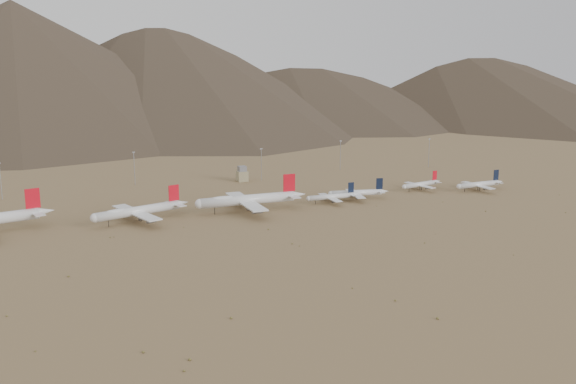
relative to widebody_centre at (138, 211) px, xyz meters
name	(u,v)px	position (x,y,z in m)	size (l,w,h in m)	color
ground	(258,220)	(67.00, -24.39, -6.57)	(3000.00, 3000.00, 0.00)	#9B7950
mountain_ridge	(90,26)	(67.00, 875.61, 143.43)	(4400.00, 1000.00, 300.00)	#4A3A2C
widebody_centre	(138,211)	(0.00, 0.00, 0.00)	(62.22, 49.36, 19.07)	silver
widebody_east	(248,200)	(68.83, -0.83, 1.05)	(74.47, 56.89, 22.12)	silver
narrowbody_a	(332,197)	(129.07, 0.61, -2.38)	(39.15, 27.95, 12.92)	silver
narrowbody_b	(358,193)	(149.97, 3.34, -1.95)	(42.62, 31.27, 14.25)	silver
narrowbody_c	(421,184)	(208.65, 13.73, -2.41)	(38.39, 28.15, 12.82)	silver
narrowbody_d	(480,184)	(246.75, -4.76, -1.96)	(43.13, 30.97, 14.23)	silver
control_tower	(242,175)	(97.00, 95.61, -1.26)	(8.00, 8.00, 12.00)	gray
mast_far_west	(1,179)	(-76.60, 96.43, 7.63)	(2.00, 0.60, 25.70)	gray
mast_west	(134,167)	(16.35, 112.46, 7.63)	(2.00, 0.60, 25.70)	gray
mast_centre	(261,163)	(112.11, 92.79, 7.63)	(2.00, 0.60, 25.70)	gray
mast_east	(340,154)	(191.46, 111.36, 7.63)	(2.00, 0.60, 25.70)	gray
mast_far_east	(429,151)	(270.00, 93.59, 7.63)	(2.00, 0.60, 25.70)	gray
desert_scrub	(307,279)	(51.61, -130.94, -6.24)	(438.88, 179.34, 0.89)	olive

